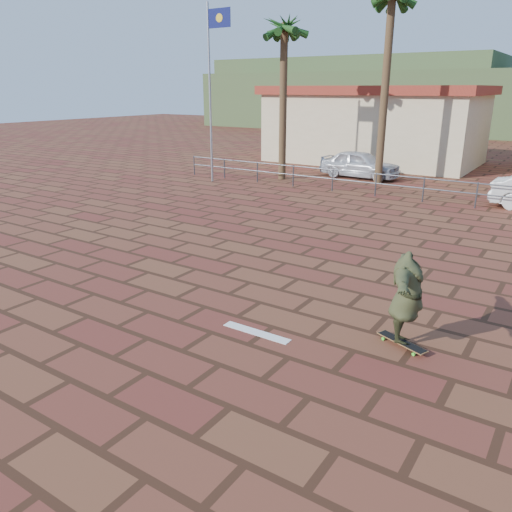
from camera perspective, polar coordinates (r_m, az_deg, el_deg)
The scene contains 11 objects.
ground at distance 10.74m, azimuth 0.47°, elevation -5.33°, with size 120.00×120.00×0.00m, color brown.
paint_stripe at distance 9.49m, azimuth 0.05°, elevation -8.72°, with size 1.40×0.22×0.01m, color white.
guardrail at distance 21.24m, azimuth 18.64°, elevation 7.68°, with size 24.06×0.06×1.00m.
flagpole at distance 24.53m, azimuth -5.07°, elevation 19.21°, with size 1.30×0.10×8.00m.
palm_far_left at distance 25.36m, azimuth 3.25°, elevation 24.19°, with size 2.40×2.40×8.25m.
palm_left at distance 24.94m, azimuth 15.28°, elevation 26.32°, with size 2.40×2.40×9.45m.
building_west at distance 32.35m, azimuth 13.41°, elevation 14.46°, with size 12.60×7.60×4.50m.
hill_back at distance 69.81m, azimuth 11.08°, elevation 18.01°, with size 35.00×14.00×8.00m, color #384C28.
longboard at distance 9.35m, azimuth 16.33°, elevation -9.44°, with size 0.99×0.57×0.10m.
skateboarder at distance 8.99m, azimuth 16.83°, elevation -4.59°, with size 2.07×0.56×1.69m, color #34381E.
car_silver at distance 26.36m, azimuth 11.80°, elevation 10.24°, with size 1.63×4.06×1.38m, color silver.
Camera 1 is at (5.36, -8.22, 4.36)m, focal length 35.00 mm.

